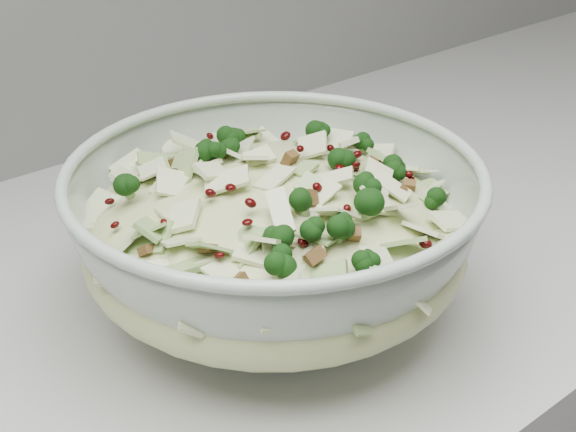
% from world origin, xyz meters
% --- Properties ---
extents(counter, '(3.60, 0.60, 0.90)m').
position_xyz_m(counter, '(0.00, 1.70, 0.45)').
color(counter, '#A7A7A2').
rests_on(counter, floor).
extents(mixing_bowl, '(0.33, 0.33, 0.13)m').
position_xyz_m(mixing_bowl, '(-0.66, 1.61, 0.97)').
color(mixing_bowl, '#A7B8A8').
rests_on(mixing_bowl, counter).
extents(salad, '(0.32, 0.32, 0.13)m').
position_xyz_m(salad, '(-0.66, 1.61, 0.99)').
color(salad, beige).
rests_on(salad, mixing_bowl).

